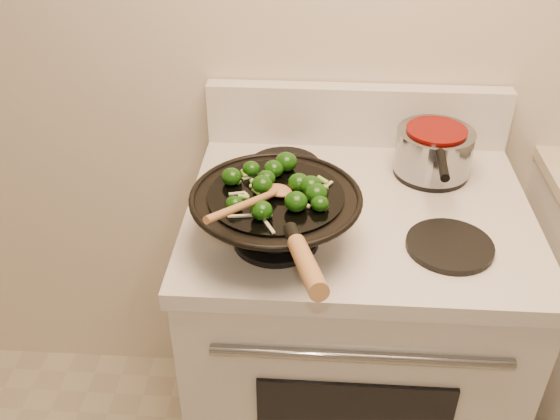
{
  "coord_description": "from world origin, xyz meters",
  "views": [
    {
      "loc": [
        -0.13,
        -0.02,
        1.72
      ],
      "look_at": [
        -0.19,
        1.0,
        1.01
      ],
      "focal_mm": 40.0,
      "sensor_mm": 36.0,
      "label": 1
    }
  ],
  "objects": [
    {
      "name": "stove",
      "position": [
        -0.02,
        1.17,
        0.47
      ],
      "size": [
        0.78,
        0.67,
        1.08
      ],
      "color": "silver",
      "rests_on": "ground"
    },
    {
      "name": "wok",
      "position": [
        -0.2,
        1.02,
        0.99
      ],
      "size": [
        0.35,
        0.57,
        0.21
      ],
      "color": "black",
      "rests_on": "stove"
    },
    {
      "name": "stirfry",
      "position": [
        -0.19,
        1.03,
        1.06
      ],
      "size": [
        0.23,
        0.26,
        0.04
      ],
      "color": "#113B09",
      "rests_on": "wok"
    },
    {
      "name": "wooden_spoon",
      "position": [
        -0.23,
        0.96,
        1.07
      ],
      "size": [
        0.15,
        0.24,
        0.08
      ],
      "color": "#A06C3F",
      "rests_on": "wok"
    },
    {
      "name": "saucepan",
      "position": [
        0.16,
        1.32,
        0.99
      ],
      "size": [
        0.18,
        0.3,
        0.11
      ],
      "color": "gray",
      "rests_on": "stove"
    }
  ]
}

